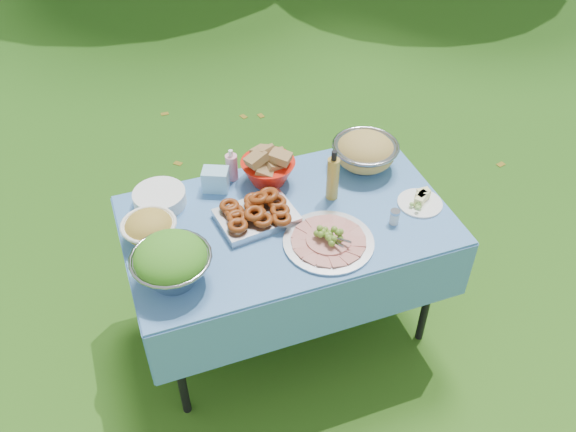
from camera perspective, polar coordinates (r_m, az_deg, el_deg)
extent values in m
plane|color=#0C3D0B|center=(3.32, -0.07, -9.98)|extent=(80.00, 80.00, 0.00)
cube|color=#84BEFF|center=(3.03, -0.07, -5.56)|extent=(1.46, 0.86, 0.76)
cylinder|color=white|center=(2.88, -11.92, 1.67)|extent=(0.30, 0.30, 0.07)
cube|color=#97DCF9|center=(2.91, -6.78, 3.41)|extent=(0.15, 0.13, 0.11)
cylinder|color=pink|center=(2.95, -5.30, 4.82)|extent=(0.08, 0.08, 0.17)
cube|color=silver|center=(2.73, -2.98, 0.22)|extent=(0.37, 0.28, 0.08)
cylinder|color=#AAADB1|center=(2.62, 3.85, -1.84)|extent=(0.44, 0.44, 0.09)
cylinder|color=gold|center=(2.80, 4.23, 3.86)|extent=(0.07, 0.07, 0.26)
cylinder|color=white|center=(2.88, 12.30, 1.54)|extent=(0.27, 0.27, 0.06)
cylinder|color=silver|center=(2.76, 9.94, -0.08)|extent=(0.05, 0.05, 0.07)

